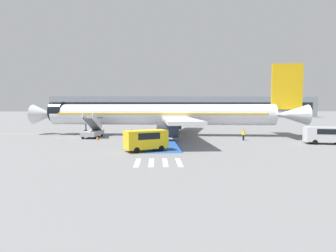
# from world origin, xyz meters

# --- Properties ---
(ground_plane) EXTENTS (600.00, 600.00, 0.00)m
(ground_plane) POSITION_xyz_m (0.00, 0.00, 0.00)
(ground_plane) COLOR slate
(apron_leadline_yellow) EXTENTS (81.41, 10.02, 0.01)m
(apron_leadline_yellow) POSITION_xyz_m (-1.79, 0.86, 0.00)
(apron_leadline_yellow) COLOR gold
(apron_leadline_yellow) RESTS_ON ground_plane
(apron_stand_patch_blue) EXTENTS (4.19, 11.84, 0.01)m
(apron_stand_patch_blue) POSITION_xyz_m (-1.79, -11.28, 0.00)
(apron_stand_patch_blue) COLOR #2856A8
(apron_stand_patch_blue) RESTS_ON ground_plane
(apron_walkway_bar_0) EXTENTS (0.44, 3.60, 0.01)m
(apron_walkway_bar_0) POSITION_xyz_m (-4.19, -21.67, 0.00)
(apron_walkway_bar_0) COLOR silver
(apron_walkway_bar_0) RESTS_ON ground_plane
(apron_walkway_bar_1) EXTENTS (0.44, 3.60, 0.01)m
(apron_walkway_bar_1) POSITION_xyz_m (-2.99, -21.67, 0.00)
(apron_walkway_bar_1) COLOR silver
(apron_walkway_bar_1) RESTS_ON ground_plane
(apron_walkway_bar_2) EXTENTS (0.44, 3.60, 0.01)m
(apron_walkway_bar_2) POSITION_xyz_m (-1.79, -21.67, 0.00)
(apron_walkway_bar_2) COLOR silver
(apron_walkway_bar_2) RESTS_ON ground_plane
(apron_walkway_bar_3) EXTENTS (0.44, 3.60, 0.01)m
(apron_walkway_bar_3) POSITION_xyz_m (-0.59, -21.67, 0.00)
(apron_walkway_bar_3) COLOR silver
(apron_walkway_bar_3) RESTS_ON ground_plane
(airliner) EXTENTS (47.20, 34.48, 11.92)m
(airliner) POSITION_xyz_m (-1.02, 0.77, 3.54)
(airliner) COLOR silver
(airliner) RESTS_ON ground_plane
(boarding_stairs_forward) EXTENTS (2.76, 5.42, 4.05)m
(boarding_stairs_forward) POSITION_xyz_m (-12.67, -2.17, 1.00)
(boarding_stairs_forward) COLOR #ADB2BA
(boarding_stairs_forward) RESTS_ON ground_plane
(fuel_tanker) EXTENTS (9.72, 3.37, 3.57)m
(fuel_tanker) POSITION_xyz_m (4.92, 25.33, 1.81)
(fuel_tanker) COLOR #38383D
(fuel_tanker) RESTS_ON ground_plane
(service_van_0) EXTENTS (5.36, 2.91, 2.23)m
(service_van_0) POSITION_xyz_m (19.51, -11.07, 1.33)
(service_van_0) COLOR silver
(service_van_0) RESTS_ON ground_plane
(service_van_1) EXTENTS (4.96, 3.69, 2.28)m
(service_van_1) POSITION_xyz_m (-3.71, -15.59, 1.36)
(service_van_1) COLOR yellow
(service_van_1) RESTS_ON ground_plane
(ground_crew_0) EXTENTS (0.46, 0.47, 1.65)m
(ground_crew_0) POSITION_xyz_m (-2.55, -3.30, 0.95)
(ground_crew_0) COLOR black
(ground_crew_0) RESTS_ON ground_plane
(ground_crew_1) EXTENTS (0.44, 0.48, 1.65)m
(ground_crew_1) POSITION_xyz_m (10.05, -6.83, 0.95)
(ground_crew_1) COLOR #191E38
(ground_crew_1) RESTS_ON ground_plane
(ground_crew_2) EXTENTS (0.26, 0.44, 1.70)m
(ground_crew_2) POSITION_xyz_m (-6.34, -4.99, 0.98)
(ground_crew_2) COLOR #2D2D33
(ground_crew_2) RESTS_ON ground_plane
(traffic_cone_0) EXTENTS (0.50, 0.50, 0.56)m
(traffic_cone_0) POSITION_xyz_m (-11.21, -5.56, 0.28)
(traffic_cone_0) COLOR orange
(traffic_cone_0) RESTS_ON ground_plane
(terminal_building) EXTENTS (129.74, 12.10, 10.13)m
(terminal_building) POSITION_xyz_m (11.80, 87.61, 5.07)
(terminal_building) COLOR #89939E
(terminal_building) RESTS_ON ground_plane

